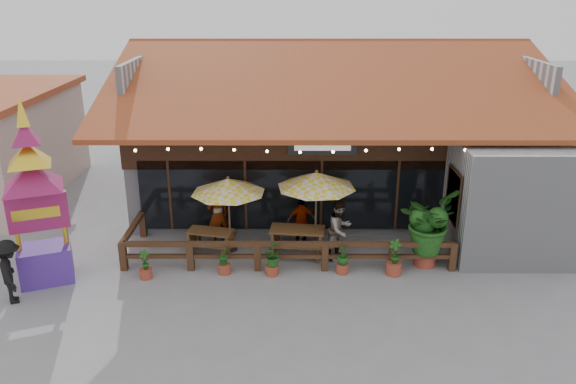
{
  "coord_description": "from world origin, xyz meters",
  "views": [
    {
      "loc": [
        -1.57,
        -15.48,
        7.99
      ],
      "look_at": [
        -1.6,
        1.5,
        1.75
      ],
      "focal_mm": 35.0,
      "sensor_mm": 36.0,
      "label": 1
    }
  ],
  "objects_px": {
    "umbrella_left": "(228,186)",
    "tropical_plant": "(428,223)",
    "picnic_table_left": "(210,237)",
    "pedestrian": "(10,272)",
    "umbrella_right": "(316,180)",
    "thai_sign_tower": "(33,181)",
    "picnic_table_right": "(297,236)"
  },
  "relations": [
    {
      "from": "picnic_table_right",
      "to": "tropical_plant",
      "type": "bearing_deg",
      "value": -12.23
    },
    {
      "from": "umbrella_left",
      "to": "tropical_plant",
      "type": "distance_m",
      "value": 6.17
    },
    {
      "from": "picnic_table_left",
      "to": "picnic_table_right",
      "type": "height_order",
      "value": "picnic_table_right"
    },
    {
      "from": "thai_sign_tower",
      "to": "umbrella_left",
      "type": "bearing_deg",
      "value": 21.4
    },
    {
      "from": "thai_sign_tower",
      "to": "pedestrian",
      "type": "distance_m",
      "value": 2.48
    },
    {
      "from": "picnic_table_left",
      "to": "thai_sign_tower",
      "type": "bearing_deg",
      "value": -156.3
    },
    {
      "from": "umbrella_right",
      "to": "pedestrian",
      "type": "relative_size",
      "value": 1.73
    },
    {
      "from": "picnic_table_right",
      "to": "pedestrian",
      "type": "xyz_separation_m",
      "value": [
        -7.65,
        -2.98,
        0.34
      ]
    },
    {
      "from": "pedestrian",
      "to": "umbrella_right",
      "type": "bearing_deg",
      "value": -96.16
    },
    {
      "from": "umbrella_left",
      "to": "tropical_plant",
      "type": "xyz_separation_m",
      "value": [
        6.03,
        -1.02,
        -0.8
      ]
    },
    {
      "from": "umbrella_left",
      "to": "umbrella_right",
      "type": "bearing_deg",
      "value": 2.7
    },
    {
      "from": "umbrella_left",
      "to": "tropical_plant",
      "type": "relative_size",
      "value": 1.23
    },
    {
      "from": "pedestrian",
      "to": "tropical_plant",
      "type": "bearing_deg",
      "value": -107.42
    },
    {
      "from": "umbrella_left",
      "to": "picnic_table_left",
      "type": "height_order",
      "value": "umbrella_left"
    },
    {
      "from": "picnic_table_left",
      "to": "tropical_plant",
      "type": "bearing_deg",
      "value": -8.42
    },
    {
      "from": "picnic_table_left",
      "to": "pedestrian",
      "type": "distance_m",
      "value": 5.81
    },
    {
      "from": "umbrella_left",
      "to": "picnic_table_right",
      "type": "distance_m",
      "value": 2.7
    },
    {
      "from": "umbrella_left",
      "to": "picnic_table_left",
      "type": "distance_m",
      "value": 1.83
    },
    {
      "from": "picnic_table_left",
      "to": "umbrella_right",
      "type": "bearing_deg",
      "value": 2.83
    },
    {
      "from": "umbrella_right",
      "to": "tropical_plant",
      "type": "distance_m",
      "value": 3.61
    },
    {
      "from": "umbrella_left",
      "to": "pedestrian",
      "type": "relative_size",
      "value": 1.66
    },
    {
      "from": "picnic_table_right",
      "to": "umbrella_left",
      "type": "bearing_deg",
      "value": 175.16
    },
    {
      "from": "thai_sign_tower",
      "to": "tropical_plant",
      "type": "height_order",
      "value": "thai_sign_tower"
    },
    {
      "from": "umbrella_right",
      "to": "pedestrian",
      "type": "distance_m",
      "value": 8.99
    },
    {
      "from": "umbrella_left",
      "to": "umbrella_right",
      "type": "distance_m",
      "value": 2.75
    },
    {
      "from": "umbrella_left",
      "to": "thai_sign_tower",
      "type": "xyz_separation_m",
      "value": [
        -5.08,
        -1.99,
        0.85
      ]
    },
    {
      "from": "thai_sign_tower",
      "to": "pedestrian",
      "type": "bearing_deg",
      "value": -109.96
    },
    {
      "from": "tropical_plant",
      "to": "umbrella_left",
      "type": "bearing_deg",
      "value": 170.37
    },
    {
      "from": "picnic_table_left",
      "to": "tropical_plant",
      "type": "distance_m",
      "value": 6.79
    },
    {
      "from": "picnic_table_left",
      "to": "thai_sign_tower",
      "type": "xyz_separation_m",
      "value": [
        -4.45,
        -1.95,
        2.57
      ]
    },
    {
      "from": "picnic_table_left",
      "to": "pedestrian",
      "type": "height_order",
      "value": "pedestrian"
    },
    {
      "from": "picnic_table_left",
      "to": "pedestrian",
      "type": "xyz_separation_m",
      "value": [
        -4.87,
        -3.13,
        0.43
      ]
    }
  ]
}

